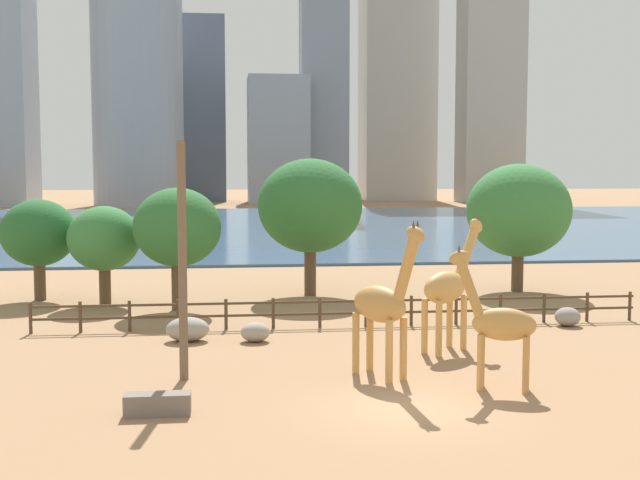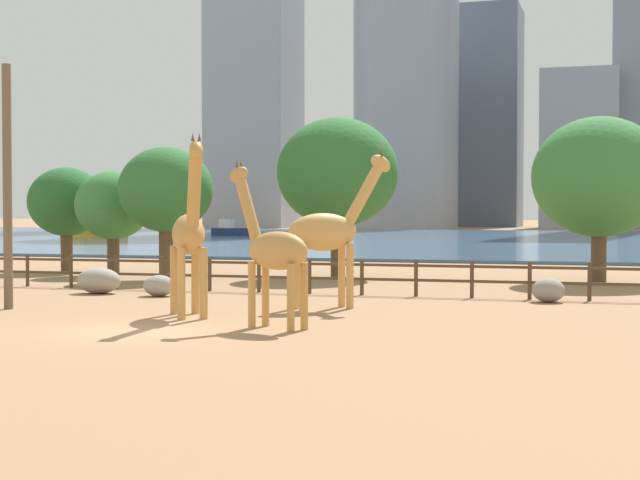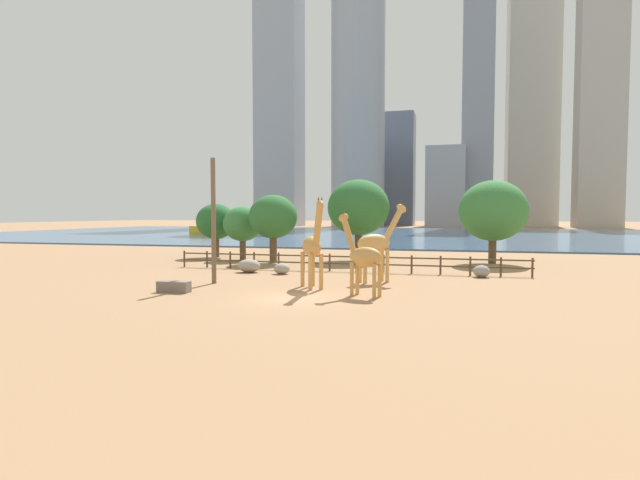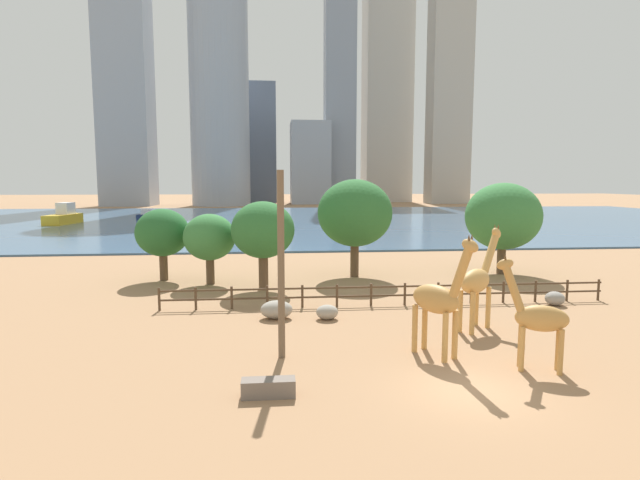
# 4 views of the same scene
# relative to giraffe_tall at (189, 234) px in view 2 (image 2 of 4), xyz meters

# --- Properties ---
(ground_plane) EXTENTS (400.00, 400.00, 0.00)m
(ground_plane) POSITION_rel_giraffe_tall_xyz_m (-0.02, 76.58, -2.40)
(ground_plane) COLOR #9E7551
(harbor_water) EXTENTS (180.00, 86.00, 0.20)m
(harbor_water) POSITION_rel_giraffe_tall_xyz_m (-0.02, 73.58, -2.30)
(harbor_water) COLOR #3D6084
(harbor_water) RESTS_ON ground
(giraffe_tall) EXTENTS (2.21, 2.96, 5.18)m
(giraffe_tall) POSITION_rel_giraffe_tall_xyz_m (0.00, 0.00, 0.00)
(giraffe_tall) COLOR #C18C47
(giraffe_tall) RESTS_ON ground
(giraffe_companion) EXTENTS (2.70, 1.51, 4.41)m
(giraffe_companion) POSITION_rel_giraffe_tall_xyz_m (3.21, -1.82, -0.35)
(giraffe_companion) COLOR #C18C47
(giraffe_companion) RESTS_ON ground
(giraffe_young) EXTENTS (3.16, 2.77, 5.03)m
(giraffe_young) POSITION_rel_giraffe_tall_xyz_m (3.14, 3.58, 0.00)
(giraffe_young) COLOR tan
(giraffe_young) RESTS_ON ground
(utility_pole) EXTENTS (0.28, 0.28, 7.61)m
(utility_pole) POSITION_rel_giraffe_tall_xyz_m (-6.37, 0.50, 1.40)
(utility_pole) COLOR brown
(utility_pole) RESTS_ON ground
(boulder_near_fence) EXTENTS (1.09, 1.08, 0.81)m
(boulder_near_fence) POSITION_rel_giraffe_tall_xyz_m (9.59, 7.66, -2.00)
(boulder_near_fence) COLOR gray
(boulder_near_fence) RESTS_ON ground
(boulder_by_pole) EXTENTS (1.15, 1.01, 0.76)m
(boulder_by_pole) POSITION_rel_giraffe_tall_xyz_m (-3.90, 5.98, -2.02)
(boulder_by_pole) COLOR gray
(boulder_by_pole) RESTS_ON ground
(boulder_small) EXTENTS (1.69, 1.27, 0.95)m
(boulder_small) POSITION_rel_giraffe_tall_xyz_m (-6.54, 6.37, -1.93)
(boulder_small) COLOR gray
(boulder_small) RESTS_ON ground
(enclosure_fence) EXTENTS (26.12, 0.14, 1.30)m
(enclosure_fence) POSITION_rel_giraffe_tall_xyz_m (-0.04, 8.58, -1.65)
(enclosure_fence) COLOR #4C3826
(enclosure_fence) RESTS_ON ground
(tree_left_large) EXTENTS (3.83, 3.83, 5.23)m
(tree_left_large) POSITION_rel_giraffe_tall_xyz_m (-14.63, 17.46, 1.07)
(tree_left_large) COLOR brown
(tree_left_large) RESTS_ON ground
(tree_center_broad) EXTENTS (4.19, 4.19, 5.88)m
(tree_center_broad) POSITION_rel_giraffe_tall_xyz_m (-7.34, 13.69, 1.55)
(tree_center_broad) COLOR brown
(tree_center_broad) RESTS_ON ground
(tree_right_tall) EXTENTS (5.59, 5.59, 7.35)m
(tree_right_tall) POSITION_rel_giraffe_tall_xyz_m (-0.55, 17.60, 2.40)
(tree_right_tall) COLOR brown
(tree_right_tall) RESTS_ON ground
(tree_left_small) EXTENTS (3.60, 3.60, 4.94)m
(tree_left_small) POSITION_rel_giraffe_tall_xyz_m (-11.09, 15.75, 0.88)
(tree_left_small) COLOR brown
(tree_left_small) RESTS_ON ground
(tree_right_small) EXTENTS (5.72, 5.72, 7.08)m
(tree_right_small) POSITION_rel_giraffe_tall_xyz_m (11.05, 17.66, 2.08)
(tree_right_small) COLOR brown
(tree_right_small) RESTS_ON ground
(boat_ferry) EXTENTS (3.72, 8.26, 3.52)m
(boat_ferry) POSITION_rel_giraffe_tall_xyz_m (-41.34, 67.15, -1.01)
(boat_ferry) COLOR gold
(boat_ferry) RESTS_ON harbor_water
(boat_sailboat) EXTENTS (4.50, 2.37, 1.88)m
(boat_sailboat) POSITION_rel_giraffe_tall_xyz_m (-30.09, 77.16, -1.57)
(boat_sailboat) COLOR navy
(boat_sailboat) RESTS_ON harbor_water
(skyline_tower_needle) EXTENTS (12.68, 14.58, 26.54)m
(skyline_tower_needle) POSITION_rel_giraffe_tall_xyz_m (5.77, 147.19, 10.87)
(skyline_tower_needle) COLOR #939EAD
(skyline_tower_needle) RESTS_ON ground
(skyline_block_left) EXTENTS (13.74, 13.54, 40.50)m
(skyline_block_left) POSITION_rel_giraffe_tall_xyz_m (-12.13, 158.23, 17.85)
(skyline_block_left) COLOR slate
(skyline_block_left) RESTS_ON ground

